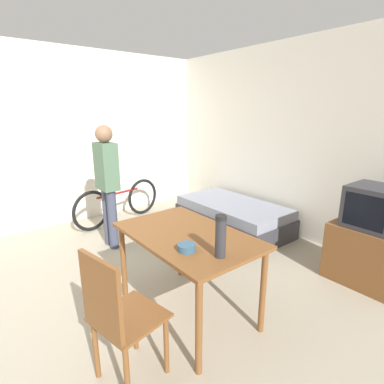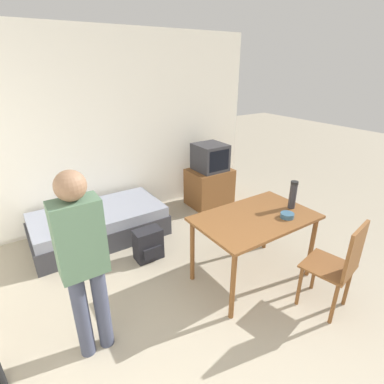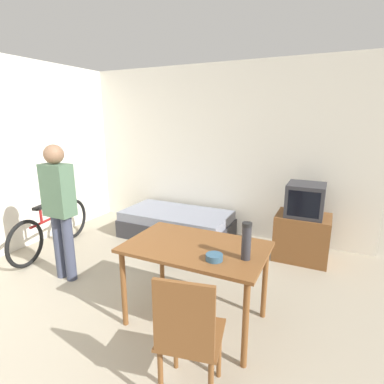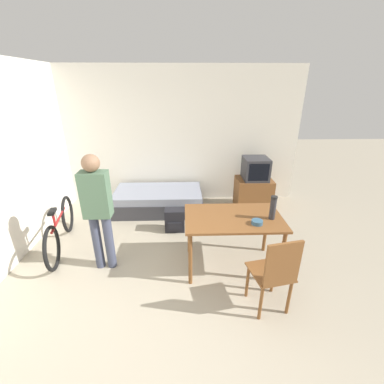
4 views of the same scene
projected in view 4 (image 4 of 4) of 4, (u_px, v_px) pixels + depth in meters
ground_plane at (156, 372)px, 2.27m from camera, size 20.00×20.00×0.00m
wall_back at (170, 137)px, 5.19m from camera, size 5.22×0.06×2.70m
wall_left at (2, 166)px, 3.39m from camera, size 0.06×4.72×2.70m
daybed at (159, 200)px, 5.11m from camera, size 1.74×0.91×0.42m
tv at (254, 186)px, 5.11m from camera, size 0.69×0.54×1.05m
dining_table at (233, 223)px, 3.35m from camera, size 1.25×0.79×0.77m
wooden_chair at (275, 272)px, 2.68m from camera, size 0.49×0.49×0.97m
bicycle at (60, 229)px, 3.90m from camera, size 0.37×1.61×0.72m
person_standing at (98, 206)px, 3.24m from camera, size 0.34×0.21×1.60m
thermos_flask at (273, 207)px, 3.20m from camera, size 0.08×0.08×0.31m
mate_bowl at (257, 222)px, 3.13m from camera, size 0.14×0.14×0.05m
backpack at (175, 220)px, 4.39m from camera, size 0.33×0.24×0.40m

